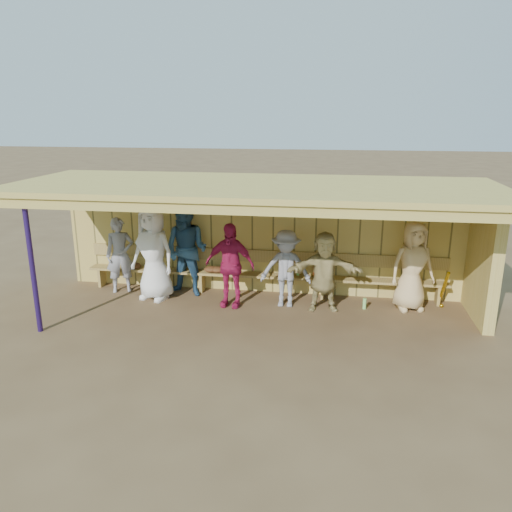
{
  "coord_description": "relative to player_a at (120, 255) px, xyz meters",
  "views": [
    {
      "loc": [
        1.45,
        -8.84,
        3.73
      ],
      "look_at": [
        0.0,
        0.35,
        1.05
      ],
      "focal_mm": 35.0,
      "sensor_mm": 36.0,
      "label": 1
    }
  ],
  "objects": [
    {
      "name": "player_c",
      "position": [
        1.47,
        0.01,
        0.17
      ],
      "size": [
        1.09,
        0.92,
        1.96
      ],
      "primitive_type": "imported",
      "rotation": [
        0.0,
        0.0,
        -0.21
      ],
      "color": "#2D567C",
      "rests_on": "ground"
    },
    {
      "name": "dugout_structure",
      "position": [
        3.39,
        -0.11,
        0.89
      ],
      "size": [
        8.8,
        3.2,
        2.5
      ],
      "color": "tan",
      "rests_on": "ground"
    },
    {
      "name": "dugout_equipment",
      "position": [
        2.24,
        0.19,
        -0.32
      ],
      "size": [
        6.66,
        0.62,
        0.8
      ],
      "color": "gold",
      "rests_on": "ground"
    },
    {
      "name": "player_h",
      "position": [
        6.01,
        -0.09,
        0.07
      ],
      "size": [
        0.98,
        0.77,
        1.75
      ],
      "primitive_type": "imported",
      "rotation": [
        0.0,
        0.0,
        0.28
      ],
      "color": "#DAB87B",
      "rests_on": "ground"
    },
    {
      "name": "ground",
      "position": [
        3.01,
        -0.8,
        -0.81
      ],
      "size": [
        90.0,
        90.0,
        0.0
      ],
      "primitive_type": "plane",
      "color": "brown",
      "rests_on": "ground"
    },
    {
      "name": "player_a",
      "position": [
        0.0,
        0.0,
        0.0
      ],
      "size": [
        0.7,
        0.6,
        1.62
      ],
      "primitive_type": "imported",
      "rotation": [
        0.0,
        0.0,
        0.43
      ],
      "color": "gray",
      "rests_on": "ground"
    },
    {
      "name": "bench",
      "position": [
        3.01,
        0.32,
        -0.28
      ],
      "size": [
        7.6,
        0.34,
        0.93
      ],
      "color": "#AB8F49",
      "rests_on": "ground"
    },
    {
      "name": "player_e",
      "position": [
        3.58,
        -0.3,
        -0.03
      ],
      "size": [
        1.0,
        0.58,
        1.55
      ],
      "primitive_type": "imported",
      "rotation": [
        0.0,
        0.0,
        0.0
      ],
      "color": "gray",
      "rests_on": "ground"
    },
    {
      "name": "player_f",
      "position": [
        4.33,
        -0.39,
        -0.03
      ],
      "size": [
        1.5,
        0.64,
        1.56
      ],
      "primitive_type": "imported",
      "rotation": [
        0.0,
        0.0,
        0.13
      ],
      "color": "tan",
      "rests_on": "ground"
    },
    {
      "name": "player_d",
      "position": [
        2.49,
        -0.46,
        0.04
      ],
      "size": [
        1.03,
        0.52,
        1.69
      ],
      "primitive_type": "imported",
      "rotation": [
        0.0,
        0.0,
        -0.11
      ],
      "color": "#AC1B4B",
      "rests_on": "ground"
    },
    {
      "name": "player_b",
      "position": [
        0.86,
        -0.3,
        0.17
      ],
      "size": [
        1.09,
        0.86,
        1.96
      ],
      "primitive_type": "imported",
      "rotation": [
        0.0,
        0.0,
        -0.27
      ],
      "color": "white",
      "rests_on": "ground"
    }
  ]
}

